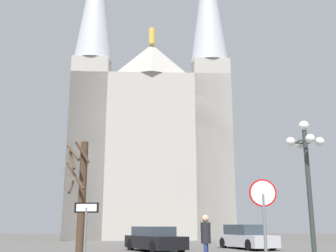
# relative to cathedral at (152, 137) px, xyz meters

# --- Properties ---
(cathedral) EXTENTS (16.70, 11.57, 33.92)m
(cathedral) POSITION_rel_cathedral_xyz_m (0.00, 0.00, 0.00)
(cathedral) COLOR #ADA89E
(cathedral) RESTS_ON ground
(stop_sign) EXTENTS (0.71, 0.08, 2.61)m
(stop_sign) POSITION_rel_cathedral_xyz_m (4.30, -31.84, -8.84)
(stop_sign) COLOR slate
(stop_sign) RESTS_ON ground
(one_way_arrow_sign) EXTENTS (0.69, 0.07, 2.07)m
(one_way_arrow_sign) POSITION_rel_cathedral_xyz_m (-0.42, -30.88, -9.28)
(one_way_arrow_sign) COLOR slate
(one_way_arrow_sign) RESTS_ON ground
(street_lamp) EXTENTS (1.34, 1.34, 5.03)m
(street_lamp) POSITION_rel_cathedral_xyz_m (6.66, -28.54, -7.46)
(street_lamp) COLOR #2D3833
(street_lamp) RESTS_ON ground
(bare_tree) EXTENTS (1.01, 1.13, 4.61)m
(bare_tree) POSITION_rel_cathedral_xyz_m (-1.44, -26.93, -8.17)
(bare_tree) COLOR #473323
(bare_tree) RESTS_ON ground
(parked_car_near_black) EXTENTS (3.72, 4.66, 1.35)m
(parked_car_near_black) POSITION_rel_cathedral_xyz_m (1.10, -18.84, -10.01)
(parked_car_near_black) COLOR black
(parked_car_near_black) RESTS_ON ground
(parked_car_far_silver) EXTENTS (3.24, 4.78, 1.45)m
(parked_car_far_silver) POSITION_rel_cathedral_xyz_m (6.66, -16.74, -9.97)
(parked_car_far_silver) COLOR #B7B7BC
(parked_car_far_silver) RESTS_ON ground
(pedestrian_walking) EXTENTS (0.32, 0.32, 1.77)m
(pedestrian_walking) POSITION_rel_cathedral_xyz_m (3.07, -28.97, -9.57)
(pedestrian_walking) COLOR navy
(pedestrian_walking) RESTS_ON ground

